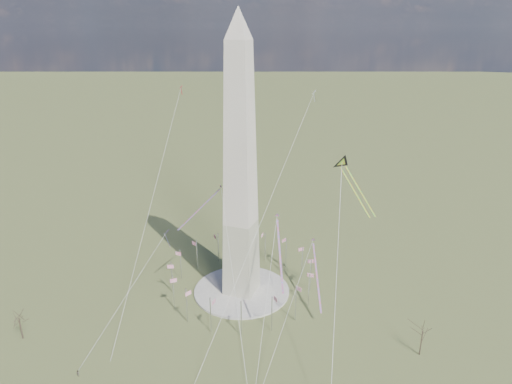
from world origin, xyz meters
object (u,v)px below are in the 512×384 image
(washington_monument, at_px, (240,171))
(kite_delta_black, at_px, (344,166))
(person_west, at_px, (78,373))
(tree_near, at_px, (423,330))

(washington_monument, height_order, kite_delta_black, washington_monument)
(washington_monument, height_order, person_west, washington_monument)
(washington_monument, relative_size, tree_near, 7.85)
(tree_near, distance_m, kite_delta_black, 55.88)
(person_west, bearing_deg, washington_monument, -98.67)
(washington_monument, relative_size, person_west, 54.03)
(washington_monument, distance_m, kite_delta_black, 35.00)
(tree_near, distance_m, person_west, 102.17)
(person_west, distance_m, kite_delta_black, 102.31)
(washington_monument, xyz_separation_m, kite_delta_black, (34.13, 6.90, 3.55))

